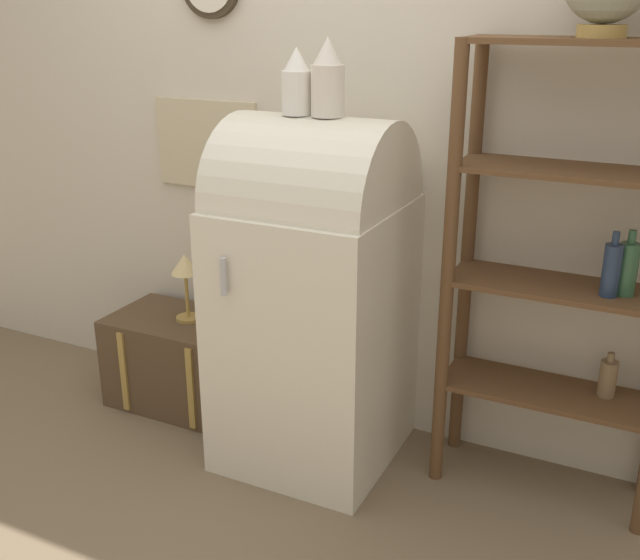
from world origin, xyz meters
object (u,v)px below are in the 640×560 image
(refrigerator, at_px, (314,290))
(suitcase_trunk, at_px, (184,361))
(vase_center, at_px, (328,80))
(vase_left, at_px, (297,83))
(desk_lamp, at_px, (185,271))

(refrigerator, xyz_separation_m, suitcase_trunk, (-0.72, 0.09, -0.51))
(suitcase_trunk, relative_size, vase_center, 2.44)
(vase_center, bearing_deg, vase_left, -176.69)
(vase_center, relative_size, desk_lamp, 0.87)
(refrigerator, distance_m, vase_center, 0.80)
(vase_left, bearing_deg, desk_lamp, 170.10)
(suitcase_trunk, height_order, vase_left, vase_left)
(vase_center, distance_m, desk_lamp, 1.14)
(suitcase_trunk, height_order, vase_center, vase_center)
(suitcase_trunk, xyz_separation_m, desk_lamp, (0.03, 0.01, 0.44))
(vase_center, bearing_deg, suitcase_trunk, 173.08)
(vase_left, relative_size, vase_center, 0.86)
(vase_left, height_order, vase_center, vase_center)
(vase_left, bearing_deg, refrigerator, 8.00)
(refrigerator, height_order, suitcase_trunk, refrigerator)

